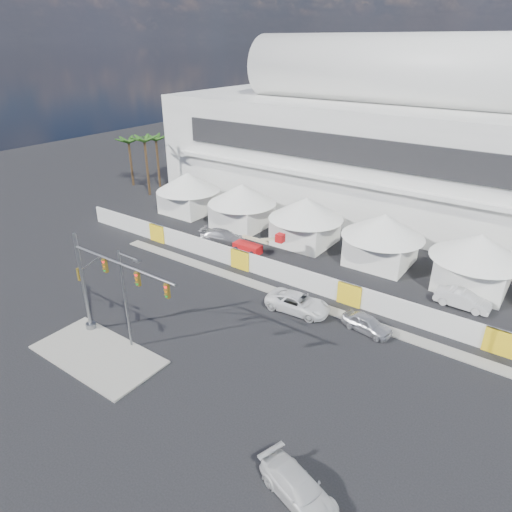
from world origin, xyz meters
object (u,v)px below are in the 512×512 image
Objects in this scene: pickup_curb at (298,303)px; lot_car_c at (223,237)px; traffic_mast at (99,286)px; lot_car_a at (463,299)px; boom_lift at (252,246)px; sedan_silver at (367,324)px; pickup_near at (299,488)px; streetlight_median at (126,294)px.

lot_car_c is at bearing 58.02° from pickup_curb.
lot_car_c is 0.52× the size of traffic_mast.
boom_lift is at bearing 95.44° from lot_car_a.
boom_lift reaches higher than pickup_curb.
sedan_silver is 16.19m from pickup_near.
lot_car_c reaches higher than pickup_curb.
lot_car_a is 21.49m from boom_lift.
pickup_curb reaches higher than sedan_silver.
boom_lift is (-2.62, 18.92, -3.83)m from streetlight_median.
lot_car_c is 4.30m from boom_lift.
sedan_silver is 17.43m from boom_lift.
streetlight_median is at bearing 138.60° from lot_car_a.
pickup_near is (9.15, -15.29, -0.08)m from pickup_curb.
traffic_mast is at bearing 178.98° from lot_car_c.
lot_car_c is 0.89× the size of boom_lift.
lot_car_c reaches higher than sedan_silver.
pickup_curb is 0.90× the size of boom_lift.
lot_car_a is 0.44× the size of traffic_mast.
lot_car_a is 28.14m from streetlight_median.
boom_lift is at bearing 90.18° from traffic_mast.
pickup_curb is 1.21× the size of lot_car_a.
streetlight_median is at bearing -173.76° from lot_car_c.
pickup_near is 17.48m from streetlight_median.
traffic_mast reaches higher than pickup_curb.
lot_car_c reaches higher than pickup_near.
boom_lift is at bearing 97.89° from streetlight_median.
pickup_near is at bearing -49.28° from boom_lift.
lot_car_c is 20.38m from traffic_mast.
sedan_silver is at bearing 148.39° from lot_car_a.
pickup_curb is 0.71× the size of streetlight_median.
sedan_silver is 0.73× the size of pickup_curb.
pickup_curb reaches higher than pickup_near.
sedan_silver is 0.75× the size of lot_car_c.
streetlight_median is at bearing 142.83° from pickup_curb.
sedan_silver is 0.88× the size of lot_car_a.
pickup_curb is at bearing 104.64° from sedan_silver.
sedan_silver is 9.81m from lot_car_a.
lot_car_a is (2.16, 24.15, 0.06)m from pickup_near.
pickup_curb is 16.22m from lot_car_c.
traffic_mast is at bearing 135.62° from pickup_curb.
streetlight_median reaches higher than boom_lift.
pickup_near is at bearing -12.14° from streetlight_median.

